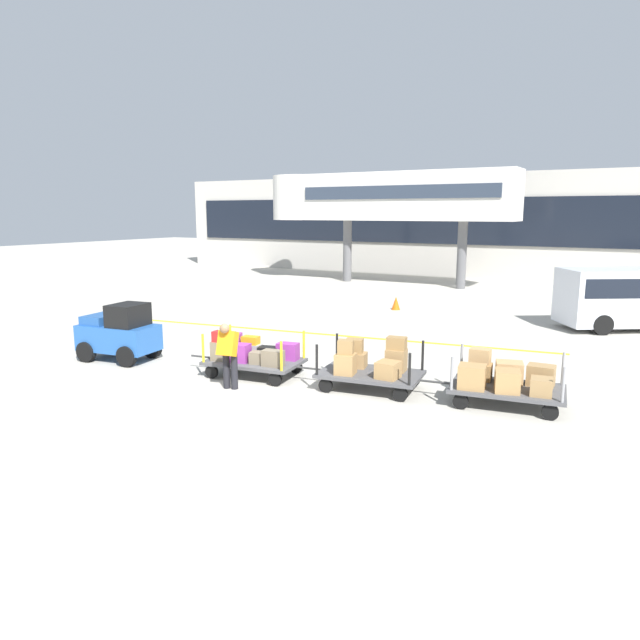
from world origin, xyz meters
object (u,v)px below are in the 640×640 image
baggage_tug (119,333)px  baggage_handler (228,353)px  baggage_cart_lead (252,355)px  baggage_cart_tail (505,380)px  shuttle_van (633,294)px  safety_cone_near (396,303)px  baggage_cart_middle (370,365)px

baggage_tug → baggage_handler: bearing=-8.6°
baggage_tug → baggage_handler: (4.30, -0.65, 0.11)m
baggage_cart_lead → baggage_cart_tail: size_ratio=1.00×
baggage_tug → baggage_cart_tail: 10.10m
baggage_cart_tail → shuttle_van: shuttle_van is taller
safety_cone_near → baggage_cart_middle: bearing=-70.4°
baggage_tug → safety_cone_near: baggage_tug is taller
baggage_handler → shuttle_van: shuttle_van is taller
baggage_cart_tail → shuttle_van: (1.97, 10.44, 0.69)m
safety_cone_near → baggage_tug: bearing=-106.0°
baggage_tug → baggage_cart_tail: baggage_tug is taller
baggage_cart_middle → baggage_handler: baggage_handler is taller
baggage_cart_lead → baggage_cart_middle: bearing=8.3°
baggage_cart_middle → baggage_cart_tail: 2.95m
baggage_cart_tail → baggage_cart_lead: bearing=-172.1°
baggage_cart_middle → baggage_cart_tail: size_ratio=1.00×
baggage_cart_lead → baggage_handler: baggage_handler is taller
baggage_cart_middle → baggage_cart_tail: bearing=7.6°
baggage_cart_lead → safety_cone_near: (-0.75, 11.01, -0.25)m
baggage_cart_tail → baggage_cart_middle: bearing=-172.4°
baggage_cart_lead → baggage_handler: bearing=-79.6°
baggage_tug → shuttle_van: size_ratio=0.44×
baggage_tug → safety_cone_near: size_ratio=4.05×
baggage_cart_tail → shuttle_van: bearing=79.3°
baggage_cart_middle → safety_cone_near: bearing=109.6°
baggage_tug → baggage_cart_lead: baggage_tug is taller
baggage_cart_lead → baggage_cart_middle: size_ratio=1.00×
baggage_handler → shuttle_van: bearing=58.4°
baggage_cart_tail → baggage_handler: bearing=-160.4°
baggage_cart_middle → baggage_handler: size_ratio=1.97×
baggage_tug → baggage_cart_lead: size_ratio=0.73×
baggage_tug → safety_cone_near: (3.32, 11.57, -0.48)m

